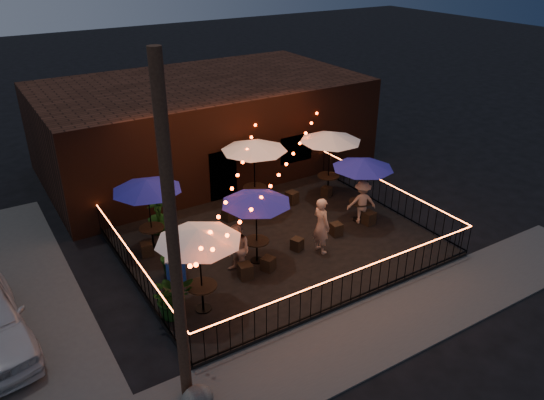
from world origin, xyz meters
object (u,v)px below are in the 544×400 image
(cafe_table_4, at_px, (363,164))
(cafe_table_5, at_px, (330,137))
(cafe_table_1, at_px, (147,186))
(cafe_table_2, at_px, (256,199))
(cafe_table_3, at_px, (254,146))
(utility_pole, at_px, (174,249))
(boulder, at_px, (197,399))
(cooler, at_px, (176,269))
(cafe_table_0, at_px, (198,236))

(cafe_table_4, relative_size, cafe_table_5, 0.80)
(cafe_table_5, bearing_deg, cafe_table_1, -178.23)
(cafe_table_2, relative_size, cafe_table_4, 0.98)
(cafe_table_3, height_order, cafe_table_4, cafe_table_3)
(cafe_table_1, height_order, cafe_table_3, cafe_table_3)
(cafe_table_4, bearing_deg, utility_pole, -153.94)
(utility_pole, xyz_separation_m, cafe_table_2, (4.19, 3.91, -1.60))
(cafe_table_2, relative_size, boulder, 3.05)
(utility_pole, relative_size, cooler, 9.88)
(cafe_table_4, bearing_deg, cafe_table_0, -166.05)
(utility_pole, distance_m, cafe_table_3, 9.59)
(cafe_table_4, relative_size, cooler, 3.16)
(cafe_table_0, distance_m, cafe_table_1, 3.94)
(cafe_table_4, bearing_deg, boulder, -151.10)
(cafe_table_4, bearing_deg, cafe_table_1, 163.54)
(cafe_table_1, bearing_deg, cafe_table_0, -89.85)
(cafe_table_4, bearing_deg, cafe_table_2, -174.83)
(cafe_table_4, xyz_separation_m, cooler, (-7.33, -0.08, -1.83))
(cafe_table_3, relative_size, cafe_table_5, 0.89)
(cafe_table_0, xyz_separation_m, cafe_table_5, (7.59, 4.18, 0.10))
(cafe_table_3, bearing_deg, cooler, -146.26)
(utility_pole, distance_m, cafe_table_1, 6.84)
(utility_pole, xyz_separation_m, cafe_table_0, (1.61, 2.53, -1.46))
(cafe_table_1, bearing_deg, utility_pole, -103.89)
(cafe_table_1, height_order, cooler, cafe_table_1)
(boulder, bearing_deg, utility_pole, 92.43)
(utility_pole, bearing_deg, cafe_table_5, 36.09)
(cafe_table_0, bearing_deg, cafe_table_1, 90.15)
(cooler, bearing_deg, cafe_table_1, 109.66)
(cooler, distance_m, boulder, 5.03)
(utility_pole, height_order, cooler, utility_pole)
(cafe_table_1, xyz_separation_m, cafe_table_2, (2.59, -2.56, -0.06))
(utility_pole, height_order, boulder, utility_pole)
(cafe_table_3, distance_m, boulder, 10.19)
(cafe_table_0, relative_size, cafe_table_2, 1.09)
(utility_pole, relative_size, cafe_table_1, 3.16)
(utility_pole, height_order, cafe_table_4, utility_pole)
(cafe_table_2, relative_size, cafe_table_5, 0.79)
(cafe_table_1, bearing_deg, cafe_table_2, -44.76)
(cafe_table_4, xyz_separation_m, cafe_table_5, (0.35, 2.38, 0.25))
(utility_pole, distance_m, cafe_table_2, 5.95)
(cafe_table_0, relative_size, cafe_table_3, 0.96)
(cafe_table_0, bearing_deg, boulder, -117.30)
(cafe_table_1, xyz_separation_m, cafe_table_4, (7.25, -2.14, -0.07))
(cafe_table_2, bearing_deg, cafe_table_1, 135.24)
(cafe_table_2, bearing_deg, cafe_table_0, -151.87)
(cafe_table_1, bearing_deg, cafe_table_4, -16.46)
(cafe_table_1, xyz_separation_m, cafe_table_3, (4.49, 0.83, 0.22))
(cafe_table_0, distance_m, cafe_table_5, 8.66)
(cafe_table_2, height_order, cooler, cafe_table_2)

